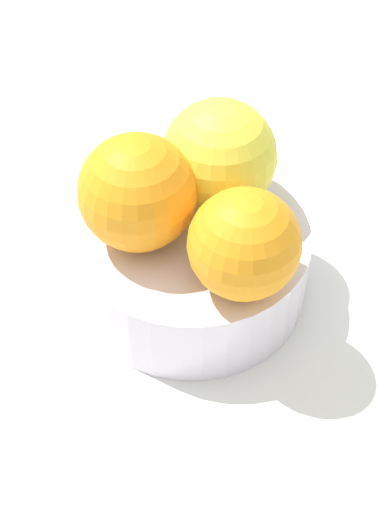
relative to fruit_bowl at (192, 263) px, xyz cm
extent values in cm
cube|color=white|center=(0.00, 0.00, -3.58)|extent=(110.00, 110.00, 2.00)
cylinder|color=silver|center=(0.00, 0.00, -2.18)|extent=(9.46, 9.46, 0.80)
cylinder|color=silver|center=(0.00, 0.00, 0.12)|extent=(15.26, 15.26, 5.40)
sphere|color=orange|center=(-0.46, 3.27, 6.44)|extent=(7.24, 7.24, 7.24)
sphere|color=yellow|center=(2.95, -1.94, 6.50)|extent=(7.36, 7.36, 7.36)
sphere|color=orange|center=(-4.46, -2.60, 6.08)|extent=(6.52, 6.52, 6.52)
camera|label=1|loc=(-32.06, 2.56, 34.53)|focal=49.84mm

